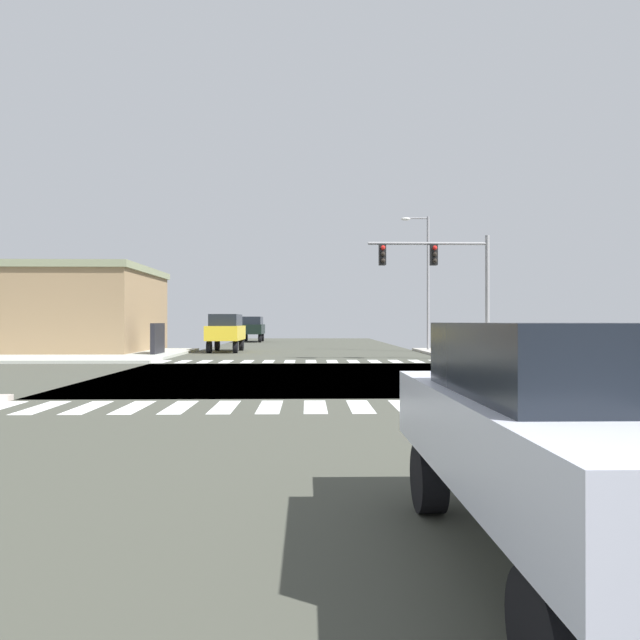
{
  "coord_description": "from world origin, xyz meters",
  "views": [
    {
      "loc": [
        0.07,
        -20.14,
        1.89
      ],
      "look_at": [
        0.6,
        3.81,
        1.95
      ],
      "focal_mm": 32.59,
      "sensor_mm": 36.0,
      "label": 1
    }
  ],
  "objects_px": {
    "traffic_signal_mast": "(440,268)",
    "sedan_crossing_2": "(566,425)",
    "suv_nearside_1": "(226,329)",
    "street_lamp": "(424,271)",
    "bank_building": "(27,310)",
    "suv_trailing_2": "(253,327)"
  },
  "relations": [
    {
      "from": "suv_nearside_1",
      "to": "sedan_crossing_2",
      "type": "xyz_separation_m",
      "value": [
        7.0,
        -32.05,
        -0.28
      ]
    },
    {
      "from": "suv_nearside_1",
      "to": "sedan_crossing_2",
      "type": "relative_size",
      "value": 1.07
    },
    {
      "from": "traffic_signal_mast",
      "to": "sedan_crossing_2",
      "type": "relative_size",
      "value": 1.41
    },
    {
      "from": "suv_trailing_2",
      "to": "sedan_crossing_2",
      "type": "bearing_deg",
      "value": 97.99
    },
    {
      "from": "bank_building",
      "to": "sedan_crossing_2",
      "type": "height_order",
      "value": "bank_building"
    },
    {
      "from": "street_lamp",
      "to": "sedan_crossing_2",
      "type": "xyz_separation_m",
      "value": [
        -5.4,
        -31.82,
        -3.91
      ]
    },
    {
      "from": "suv_nearside_1",
      "to": "traffic_signal_mast",
      "type": "bearing_deg",
      "value": 143.39
    },
    {
      "from": "street_lamp",
      "to": "suv_trailing_2",
      "type": "relative_size",
      "value": 1.84
    },
    {
      "from": "street_lamp",
      "to": "suv_nearside_1",
      "type": "xyz_separation_m",
      "value": [
        -12.4,
        0.23,
        -3.63
      ]
    },
    {
      "from": "street_lamp",
      "to": "bank_building",
      "type": "height_order",
      "value": "street_lamp"
    },
    {
      "from": "bank_building",
      "to": "suv_trailing_2",
      "type": "bearing_deg",
      "value": 56.97
    },
    {
      "from": "street_lamp",
      "to": "suv_trailing_2",
      "type": "height_order",
      "value": "street_lamp"
    },
    {
      "from": "traffic_signal_mast",
      "to": "suv_nearside_1",
      "type": "bearing_deg",
      "value": 143.39
    },
    {
      "from": "traffic_signal_mast",
      "to": "sedan_crossing_2",
      "type": "xyz_separation_m",
      "value": [
        -4.47,
        -23.53,
        -3.33
      ]
    },
    {
      "from": "traffic_signal_mast",
      "to": "bank_building",
      "type": "xyz_separation_m",
      "value": [
        -23.46,
        7.87,
        -1.85
      ]
    },
    {
      "from": "traffic_signal_mast",
      "to": "street_lamp",
      "type": "bearing_deg",
      "value": 83.62
    },
    {
      "from": "sedan_crossing_2",
      "to": "suv_trailing_2",
      "type": "height_order",
      "value": "suv_trailing_2"
    },
    {
      "from": "suv_nearside_1",
      "to": "sedan_crossing_2",
      "type": "height_order",
      "value": "suv_nearside_1"
    },
    {
      "from": "traffic_signal_mast",
      "to": "suv_nearside_1",
      "type": "xyz_separation_m",
      "value": [
        -11.47,
        8.52,
        -3.06
      ]
    },
    {
      "from": "traffic_signal_mast",
      "to": "street_lamp",
      "type": "relative_size",
      "value": 0.72
    },
    {
      "from": "traffic_signal_mast",
      "to": "sedan_crossing_2",
      "type": "height_order",
      "value": "traffic_signal_mast"
    },
    {
      "from": "traffic_signal_mast",
      "to": "sedan_crossing_2",
      "type": "bearing_deg",
      "value": -100.76
    }
  ]
}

